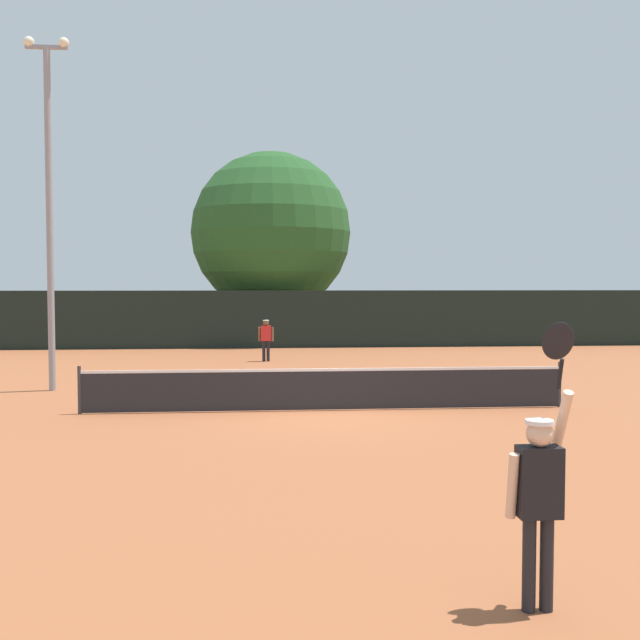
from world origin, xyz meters
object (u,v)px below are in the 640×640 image
object	(u,v)px
large_tree	(271,233)
parked_car_mid	(222,323)
player_serving	(540,484)
player_receiving	(266,336)
parked_car_near	(129,323)
tennis_ball	(333,403)
light_pole	(49,194)

from	to	relation	value
large_tree	parked_car_mid	xyz separation A→B (m)	(-2.63, 3.13, -4.67)
player_serving	player_receiving	bearing A→B (deg)	95.71
player_receiving	parked_car_mid	xyz separation A→B (m)	(-2.23, 12.66, -0.16)
parked_car_near	large_tree	bearing A→B (deg)	-28.50
tennis_ball	parked_car_near	size ratio (longest dim) A/B	0.02
player_serving	parked_car_near	xyz separation A→B (m)	(-9.33, 34.42, -0.36)
player_receiving	parked_car_near	size ratio (longest dim) A/B	0.36
parked_car_mid	player_serving	bearing A→B (deg)	-76.36
parked_car_near	player_serving	bearing A→B (deg)	-78.48
tennis_ball	parked_car_near	bearing A→B (deg)	110.59
player_serving	player_receiving	world-z (taller)	player_serving
tennis_ball	large_tree	bearing A→B (deg)	93.14
player_serving	large_tree	bearing A→B (deg)	93.22
light_pole	large_tree	bearing A→B (deg)	69.33
player_serving	player_receiving	distance (m)	21.48
light_pole	parked_car_mid	bearing A→B (deg)	79.56
large_tree	parked_car_near	world-z (taller)	large_tree
player_serving	parked_car_mid	bearing A→B (deg)	97.32
player_serving	light_pole	size ratio (longest dim) A/B	0.27
player_serving	parked_car_mid	size ratio (longest dim) A/B	0.58
light_pole	player_serving	bearing A→B (deg)	-60.73
light_pole	parked_car_mid	world-z (taller)	light_pole
large_tree	parked_car_near	size ratio (longest dim) A/B	2.19
parked_car_mid	large_tree	bearing A→B (deg)	-43.65
player_receiving	parked_car_near	bearing A→B (deg)	-61.11
player_receiving	large_tree	distance (m)	10.55
player_receiving	light_pole	distance (m)	10.18
large_tree	parked_car_mid	size ratio (longest dim) A/B	2.15
player_serving	parked_car_mid	distance (m)	34.31
player_receiving	parked_car_mid	world-z (taller)	parked_car_mid
large_tree	player_serving	bearing A→B (deg)	-86.78
player_receiving	tennis_ball	xyz separation A→B (m)	(1.47, -10.03, -0.90)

